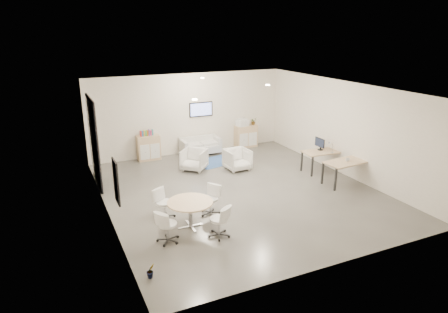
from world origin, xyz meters
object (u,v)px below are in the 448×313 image
object	(u,v)px
loveseat	(200,146)
sideboard_left	(149,148)
armchair_right	(237,158)
desk_front	(347,163)
desk_rear	(323,153)
round_table	(190,205)
armchair_left	(194,159)
sideboard_right	(246,136)

from	to	relation	value
loveseat	sideboard_left	bearing A→B (deg)	175.69
armchair_right	desk_front	distance (m)	3.77
desk_rear	round_table	bearing A→B (deg)	-157.10
loveseat	desk_rear	xyz separation A→B (m)	(3.22, -3.67, 0.34)
armchair_left	loveseat	bearing A→B (deg)	104.17
sideboard_left	armchair_left	size ratio (longest dim) A/B	1.15
sideboard_left	loveseat	size ratio (longest dim) A/B	0.61
desk_front	armchair_left	bearing A→B (deg)	134.97
armchair_left	round_table	bearing A→B (deg)	-69.57
armchair_left	desk_rear	distance (m)	4.58
sideboard_left	round_table	world-z (taller)	sideboard_left
sideboard_right	round_table	bearing A→B (deg)	-128.61
loveseat	desk_front	distance (m)	5.92
armchair_right	sideboard_left	bearing A→B (deg)	133.95
sideboard_left	armchair_left	bearing A→B (deg)	-56.90
sideboard_left	armchair_left	world-z (taller)	sideboard_left
loveseat	desk_front	bearing A→B (deg)	-57.84
loveseat	desk_front	size ratio (longest dim) A/B	1.01
sideboard_left	desk_front	xyz separation A→B (m)	(5.21, -5.15, 0.22)
sideboard_right	desk_rear	xyz separation A→B (m)	(1.06, -3.82, 0.20)
armchair_left	desk_front	world-z (taller)	armchair_left
sideboard_right	desk_front	size ratio (longest dim) A/B	0.60
sideboard_left	desk_front	size ratio (longest dim) A/B	0.61
sideboard_right	round_table	world-z (taller)	sideboard_right
loveseat	armchair_left	bearing A→B (deg)	-118.13
sideboard_right	armchair_right	xyz separation A→B (m)	(-1.62, -2.43, -0.05)
sideboard_right	armchair_left	world-z (taller)	sideboard_right
loveseat	desk_rear	size ratio (longest dim) A/B	1.08
loveseat	round_table	bearing A→B (deg)	-113.77
loveseat	armchair_right	world-z (taller)	armchair_right
sideboard_left	round_table	distance (m)	5.84
desk_front	round_table	distance (m)	5.68
armchair_left	armchair_right	xyz separation A→B (m)	(1.43, -0.63, 0.00)
armchair_right	loveseat	bearing A→B (deg)	100.36
loveseat	armchair_left	size ratio (longest dim) A/B	1.89
armchair_left	round_table	xyz separation A→B (m)	(-1.61, -4.02, 0.21)
desk_rear	desk_front	world-z (taller)	desk_front
sideboard_right	round_table	distance (m)	7.45
desk_front	round_table	bearing A→B (deg)	-178.57
loveseat	desk_rear	bearing A→B (deg)	-48.88
loveseat	armchair_left	xyz separation A→B (m)	(-0.88, -1.66, 0.10)
loveseat	armchair_left	world-z (taller)	armchair_left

